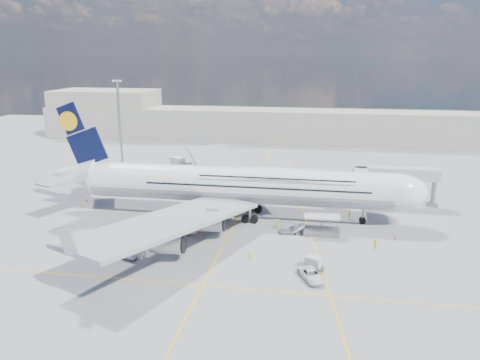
% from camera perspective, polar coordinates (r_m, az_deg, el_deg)
% --- Properties ---
extents(ground, '(300.00, 300.00, 0.00)m').
position_cam_1_polar(ground, '(87.44, -1.41, -6.64)').
color(ground, gray).
rests_on(ground, ground).
extents(taxi_line_main, '(0.25, 220.00, 0.01)m').
position_cam_1_polar(taxi_line_main, '(87.44, -1.41, -6.64)').
color(taxi_line_main, yellow).
rests_on(taxi_line_main, ground).
extents(taxi_line_cross, '(120.00, 0.25, 0.01)m').
position_cam_1_polar(taxi_line_cross, '(69.73, -4.59, -12.69)').
color(taxi_line_cross, yellow).
rests_on(taxi_line_cross, ground).
extents(taxi_line_diag, '(14.16, 99.06, 0.01)m').
position_cam_1_polar(taxi_line_diag, '(95.39, 8.06, -4.88)').
color(taxi_line_diag, yellow).
rests_on(taxi_line_diag, ground).
extents(airliner, '(77.26, 79.15, 23.71)m').
position_cam_1_polar(airliner, '(94.49, -0.13, -0.54)').
color(airliner, white).
rests_on(airliner, ground).
extents(jet_bridge, '(18.80, 12.10, 8.50)m').
position_cam_1_polar(jet_bridge, '(104.78, 17.05, 0.35)').
color(jet_bridge, '#B7B7BC').
rests_on(jet_bridge, ground).
extents(cargo_loader, '(8.53, 3.20, 3.67)m').
position_cam_1_polar(cargo_loader, '(88.29, 9.79, -5.78)').
color(cargo_loader, silver).
rests_on(cargo_loader, ground).
extents(light_mast, '(3.00, 0.70, 25.50)m').
position_cam_1_polar(light_mast, '(137.81, -14.44, 6.70)').
color(light_mast, gray).
rests_on(light_mast, ground).
extents(terminal, '(180.00, 16.00, 12.00)m').
position_cam_1_polar(terminal, '(177.31, 4.43, 6.61)').
color(terminal, '#B2AD9E').
rests_on(terminal, ground).
extents(hangar, '(40.00, 22.00, 18.00)m').
position_cam_1_polar(hangar, '(200.34, -15.97, 7.94)').
color(hangar, '#B2AD9E').
rests_on(hangar, ground).
extents(tree_line, '(160.00, 6.00, 8.00)m').
position_cam_1_polar(tree_line, '(222.82, 15.89, 7.33)').
color(tree_line, '#193814').
rests_on(tree_line, ground).
extents(dolly_row_a, '(3.24, 2.32, 1.85)m').
position_cam_1_polar(dolly_row_a, '(79.40, -13.31, -8.65)').
color(dolly_row_a, gray).
rests_on(dolly_row_a, ground).
extents(dolly_row_b, '(3.43, 2.42, 1.96)m').
position_cam_1_polar(dolly_row_b, '(87.72, -7.04, -5.95)').
color(dolly_row_b, gray).
rests_on(dolly_row_b, ground).
extents(dolly_row_c, '(3.69, 2.72, 0.48)m').
position_cam_1_polar(dolly_row_c, '(91.10, -11.00, -5.76)').
color(dolly_row_c, gray).
rests_on(dolly_row_c, ground).
extents(dolly_back, '(3.14, 2.60, 1.75)m').
position_cam_1_polar(dolly_back, '(87.80, -17.64, -6.64)').
color(dolly_back, gray).
rests_on(dolly_back, ground).
extents(dolly_nose_far, '(3.60, 2.82, 2.02)m').
position_cam_1_polar(dolly_nose_far, '(74.77, 8.94, -9.89)').
color(dolly_nose_far, gray).
rests_on(dolly_nose_far, ground).
extents(dolly_nose_near, '(3.40, 2.19, 0.46)m').
position_cam_1_polar(dolly_nose_near, '(88.29, 5.90, -6.25)').
color(dolly_nose_near, gray).
rests_on(dolly_nose_near, ground).
extents(baggage_tug, '(2.91, 2.14, 1.65)m').
position_cam_1_polar(baggage_tug, '(79.79, -12.36, -8.68)').
color(baggage_tug, white).
rests_on(baggage_tug, ground).
extents(catering_truck_inner, '(6.72, 2.67, 4.04)m').
position_cam_1_polar(catering_truck_inner, '(111.44, -6.51, -0.83)').
color(catering_truck_inner, gray).
rests_on(catering_truck_inner, ground).
extents(catering_truck_outer, '(6.43, 4.95, 3.54)m').
position_cam_1_polar(catering_truck_outer, '(135.67, -7.34, 1.95)').
color(catering_truck_outer, gray).
rests_on(catering_truck_outer, ground).
extents(service_van, '(4.63, 6.12, 1.54)m').
position_cam_1_polar(service_van, '(71.54, 8.70, -11.37)').
color(service_van, white).
rests_on(service_van, ground).
extents(crew_nose, '(0.83, 0.83, 1.94)m').
position_cam_1_polar(crew_nose, '(97.47, 13.18, -4.10)').
color(crew_nose, '#DAE918').
rests_on(crew_nose, ground).
extents(crew_loader, '(1.16, 1.08, 1.89)m').
position_cam_1_polar(crew_loader, '(83.79, 16.17, -7.59)').
color(crew_loader, '#CAED19').
rests_on(crew_loader, ground).
extents(crew_wing, '(0.65, 1.07, 1.71)m').
position_cam_1_polar(crew_wing, '(87.37, -8.84, -6.25)').
color(crew_wing, '#E5FF1A').
rests_on(crew_wing, ground).
extents(crew_van, '(0.98, 1.06, 1.82)m').
position_cam_1_polar(crew_van, '(90.29, 4.56, -5.34)').
color(crew_van, '#9BDF17').
rests_on(crew_van, ground).
extents(crew_tug, '(1.22, 0.92, 1.67)m').
position_cam_1_polar(crew_tug, '(76.74, 1.20, -9.21)').
color(crew_tug, '#BFE317').
rests_on(crew_tug, ground).
extents(cone_nose, '(0.38, 0.38, 0.49)m').
position_cam_1_polar(cone_nose, '(89.27, 18.35, -6.83)').
color(cone_nose, '#FF340D').
rests_on(cone_nose, ground).
extents(cone_wing_left_inner, '(0.50, 0.50, 0.64)m').
position_cam_1_polar(cone_wing_left_inner, '(110.76, -0.22, -1.69)').
color(cone_wing_left_inner, '#FF340D').
rests_on(cone_wing_left_inner, ground).
extents(cone_wing_left_outer, '(0.40, 0.40, 0.51)m').
position_cam_1_polar(cone_wing_left_outer, '(119.16, -3.65, -0.52)').
color(cone_wing_left_outer, '#FF340D').
rests_on(cone_wing_left_outer, ground).
extents(cone_wing_right_inner, '(0.48, 0.48, 0.61)m').
position_cam_1_polar(cone_wing_right_inner, '(87.71, -4.95, -6.42)').
color(cone_wing_right_inner, '#FF340D').
rests_on(cone_wing_right_inner, ground).
extents(cone_wing_right_outer, '(0.40, 0.40, 0.51)m').
position_cam_1_polar(cone_wing_right_outer, '(82.82, -7.93, -7.90)').
color(cone_wing_right_outer, '#FF340D').
rests_on(cone_wing_right_outer, ground).
extents(cone_tail, '(0.45, 0.45, 0.58)m').
position_cam_1_polar(cone_tail, '(111.92, -18.18, -2.31)').
color(cone_tail, '#FF340D').
rests_on(cone_tail, ground).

